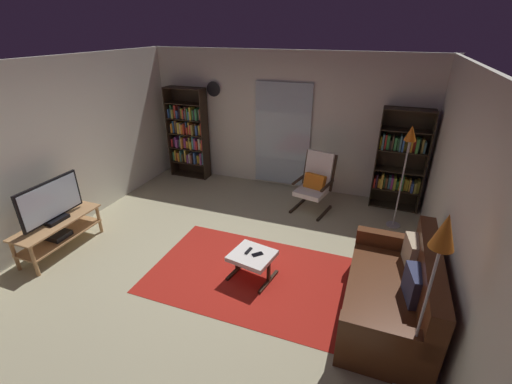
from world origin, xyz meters
The scene contains 18 objects.
ground_plane centered at (0.00, 0.00, 0.00)m, with size 7.02×7.02×0.00m, color tan.
wall_back centered at (0.00, 2.90, 1.30)m, with size 5.60×0.06×2.60m, color silver.
wall_left centered at (-2.70, 0.00, 1.30)m, with size 0.06×6.00×2.60m, color silver.
wall_right centered at (2.70, 0.00, 1.30)m, with size 0.06×6.00×2.60m, color silver.
glass_door_panel centered at (0.01, 2.83, 1.05)m, with size 1.10×0.01×2.00m, color silver.
area_rug centered at (0.47, -0.08, 0.00)m, with size 2.62×1.69×0.01m, color #AA2118.
tv_stand centered at (-2.32, -0.49, 0.32)m, with size 0.45×1.24×0.48m.
television centered at (-2.32, -0.48, 0.77)m, with size 0.20×0.96×0.60m.
bookshelf_near_tv centered at (-1.98, 2.66, 0.93)m, with size 0.83×0.30×1.88m.
bookshelf_near_sofa centered at (2.18, 2.66, 0.86)m, with size 0.81×0.30×1.77m.
leather_sofa centered at (2.22, -0.18, 0.31)m, with size 0.88×1.74×0.89m.
lounge_armchair centered at (0.85, 2.07, 0.53)m, with size 0.68×0.75×1.02m.
ottoman centered at (0.51, -0.10, 0.30)m, with size 0.60×0.56×0.36m.
tv_remote centered at (0.44, -0.06, 0.37)m, with size 0.04×0.14×0.02m, color black.
cell_phone centered at (0.57, -0.09, 0.37)m, with size 0.07×0.14×0.01m, color black.
floor_lamp_by_sofa centered at (2.35, -1.01, 1.43)m, with size 0.22×0.22×1.78m.
floor_lamp_by_shelf centered at (2.22, 1.93, 1.31)m, with size 0.22×0.22×1.67m.
wall_clock centered at (-1.43, 2.82, 1.85)m, with size 0.29×0.03×0.29m.
Camera 1 is at (1.82, -3.47, 2.97)m, focal length 24.33 mm.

